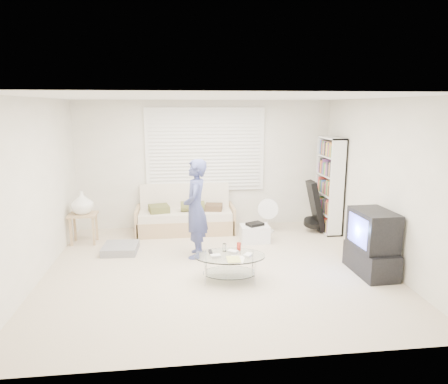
{
  "coord_description": "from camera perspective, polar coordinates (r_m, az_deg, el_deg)",
  "views": [
    {
      "loc": [
        -0.55,
        -5.58,
        2.37
      ],
      "look_at": [
        0.14,
        0.3,
        1.1
      ],
      "focal_mm": 32.0,
      "sensor_mm": 36.0,
      "label": 1
    }
  ],
  "objects": [
    {
      "name": "room_shell",
      "position": [
        6.13,
        -1.52,
        5.12
      ],
      "size": [
        5.02,
        4.52,
        2.51
      ],
      "color": "beige",
      "rests_on": "ground"
    },
    {
      "name": "bookshelf",
      "position": [
        7.87,
        14.83,
        0.96
      ],
      "size": [
        0.29,
        0.77,
        1.82
      ],
      "color": "white",
      "rests_on": "ground"
    },
    {
      "name": "standing_person",
      "position": [
        6.33,
        -4.08,
        -2.41
      ],
      "size": [
        0.46,
        0.63,
        1.58
      ],
      "primitive_type": "imported",
      "rotation": [
        0.0,
        0.0,
        -1.72
      ],
      "color": "navy",
      "rests_on": "ground"
    },
    {
      "name": "grey_floor_pillow",
      "position": [
        6.92,
        -14.57,
        -7.81
      ],
      "size": [
        0.58,
        0.58,
        0.13
      ],
      "primitive_type": "cube",
      "rotation": [
        0.0,
        0.0,
        -0.05
      ],
      "color": "slate",
      "rests_on": "ground"
    },
    {
      "name": "guitar_case",
      "position": [
        7.84,
        12.88,
        -2.51
      ],
      "size": [
        0.39,
        0.37,
        0.98
      ],
      "color": "black",
      "rests_on": "ground"
    },
    {
      "name": "side_table",
      "position": [
        7.38,
        -19.6,
        -1.74
      ],
      "size": [
        0.47,
        0.38,
        0.94
      ],
      "color": "tan",
      "rests_on": "ground"
    },
    {
      "name": "tv_unit",
      "position": [
        6.15,
        20.38,
        -6.87
      ],
      "size": [
        0.51,
        0.88,
        0.94
      ],
      "color": "black",
      "rests_on": "ground"
    },
    {
      "name": "futon_sofa",
      "position": [
        7.73,
        -5.52,
        -3.53
      ],
      "size": [
        1.86,
        0.75,
        0.91
      ],
      "color": "tan",
      "rests_on": "ground"
    },
    {
      "name": "window_blinds",
      "position": [
        7.84,
        -2.67,
        6.06
      ],
      "size": [
        2.32,
        0.08,
        1.62
      ],
      "color": "silver",
      "rests_on": "ground"
    },
    {
      "name": "floor_fan",
      "position": [
        7.71,
        6.2,
        -2.93
      ],
      "size": [
        0.4,
        0.27,
        0.66
      ],
      "color": "white",
      "rests_on": "ground"
    },
    {
      "name": "coffee_table",
      "position": [
        5.6,
        0.87,
        -9.68
      ],
      "size": [
        1.04,
        0.72,
        0.49
      ],
      "color": "silver",
      "rests_on": "ground"
    },
    {
      "name": "ground",
      "position": [
        6.09,
        -1.01,
        -10.84
      ],
      "size": [
        5.0,
        5.0,
        0.0
      ],
      "primitive_type": "plane",
      "color": "#BAAA90",
      "rests_on": "ground"
    },
    {
      "name": "storage_bin",
      "position": [
        7.19,
        4.41,
        -5.87
      ],
      "size": [
        0.5,
        0.35,
        0.35
      ],
      "color": "white",
      "rests_on": "ground"
    }
  ]
}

